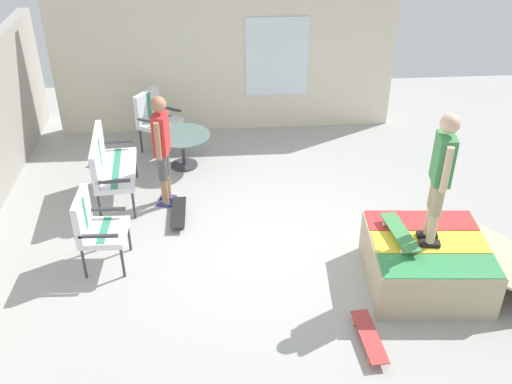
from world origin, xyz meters
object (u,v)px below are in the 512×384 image
(patio_bench, at_px, (108,163))
(skateboard_on_ramp, at_px, (400,232))
(skate_ramp, at_px, (429,262))
(patio_chair_by_wall, at_px, (94,224))
(person_watching, at_px, (162,143))
(skateboard_spare, at_px, (369,337))
(person_skater, at_px, (441,172))
(skateboard_by_bench, at_px, (178,213))
(patio_table, at_px, (183,144))
(patio_chair_near_house, at_px, (154,115))

(patio_bench, relative_size, skateboard_on_ramp, 1.58)
(skate_ramp, xyz_separation_m, patio_chair_by_wall, (0.66, 4.04, 0.31))
(person_watching, distance_m, skateboard_on_ramp, 3.50)
(skateboard_spare, bearing_deg, skate_ramp, -44.75)
(person_skater, relative_size, skateboard_spare, 2.01)
(skateboard_by_bench, bearing_deg, skateboard_spare, -140.16)
(patio_table, distance_m, skateboard_spare, 4.62)
(skate_ramp, distance_m, skateboard_on_ramp, 0.55)
(patio_bench, height_order, skateboard_by_bench, patio_bench)
(patio_table, distance_m, person_skater, 4.48)
(person_skater, height_order, skateboard_spare, person_skater)
(person_skater, bearing_deg, person_watching, 57.70)
(person_skater, bearing_deg, skateboard_by_bench, 61.97)
(person_watching, xyz_separation_m, skateboard_on_ramp, (-1.95, -2.89, -0.29))
(skate_ramp, relative_size, patio_chair_by_wall, 2.22)
(skate_ramp, bearing_deg, person_skater, 69.26)
(skate_ramp, distance_m, patio_table, 4.38)
(skate_ramp, relative_size, person_skater, 1.39)
(patio_chair_near_house, height_order, person_watching, person_watching)
(person_watching, xyz_separation_m, skateboard_spare, (-2.99, -2.33, -0.90))
(patio_chair_by_wall, distance_m, skateboard_by_bench, 1.47)
(patio_chair_by_wall, distance_m, person_skater, 4.14)
(person_watching, relative_size, skateboard_on_ramp, 2.06)
(skateboard_spare, bearing_deg, patio_chair_by_wall, 62.79)
(patio_chair_near_house, bearing_deg, skateboard_on_ramp, -139.95)
(patio_chair_by_wall, relative_size, skateboard_on_ramp, 1.25)
(patio_chair_near_house, bearing_deg, skateboard_by_bench, -168.34)
(person_skater, relative_size, skateboard_on_ramp, 1.99)
(patio_chair_near_house, bearing_deg, patio_bench, 161.33)
(skate_ramp, height_order, patio_chair_near_house, patio_chair_near_house)
(person_watching, distance_m, skateboard_by_bench, 1.01)
(skate_ramp, height_order, skateboard_on_ramp, skateboard_on_ramp)
(patio_chair_by_wall, height_order, patio_table, patio_chair_by_wall)
(patio_table, xyz_separation_m, skateboard_spare, (-4.09, -2.11, -0.32))
(skate_ramp, bearing_deg, patio_table, 43.95)
(skate_ramp, xyz_separation_m, patio_chair_near_house, (3.86, 3.54, 0.31))
(patio_table, distance_m, person_watching, 1.27)
(skateboard_spare, distance_m, skateboard_on_ramp, 1.33)
(skateboard_by_bench, height_order, skateboard_on_ramp, skateboard_on_ramp)
(patio_chair_near_house, height_order, patio_table, patio_chair_near_house)
(person_watching, bearing_deg, patio_chair_near_house, 8.60)
(patio_table, height_order, person_watching, person_watching)
(patio_table, distance_m, skateboard_on_ramp, 4.07)
(patio_chair_near_house, distance_m, person_watching, 1.86)
(patio_bench, distance_m, patio_chair_by_wall, 1.57)
(skateboard_spare, bearing_deg, skateboard_by_bench, 39.84)
(patio_chair_by_wall, bearing_deg, skateboard_by_bench, -44.66)
(patio_chair_near_house, height_order, patio_chair_by_wall, same)
(person_watching, relative_size, skateboard_spare, 2.08)
(skate_ramp, xyz_separation_m, person_skater, (0.02, 0.05, 1.25))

